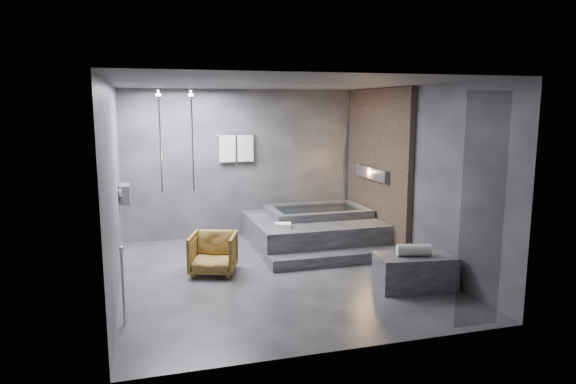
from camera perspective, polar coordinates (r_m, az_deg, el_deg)
name	(u,v)px	position (r m, az deg, el deg)	size (l,w,h in m)	color
room	(299,157)	(7.72, 1.18, 3.91)	(5.00, 5.04, 2.82)	#29292B
tub_deck	(313,231)	(9.31, 2.79, -4.38)	(2.20, 2.00, 0.50)	#2E2D30
tub_step	(337,258)	(8.29, 5.45, -7.33)	(2.20, 0.36, 0.18)	#2E2D30
concrete_bench	(415,272)	(7.36, 13.88, -8.58)	(1.04, 0.57, 0.47)	#323235
driftwood_chair	(213,253)	(7.81, -8.31, -6.76)	(0.66, 0.68, 0.62)	#4D3413
rolled_towel	(414,250)	(7.24, 13.79, -6.27)	(0.16, 0.16, 0.46)	silver
deck_towel	(283,225)	(8.51, -0.57, -3.72)	(0.27, 0.20, 0.07)	white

